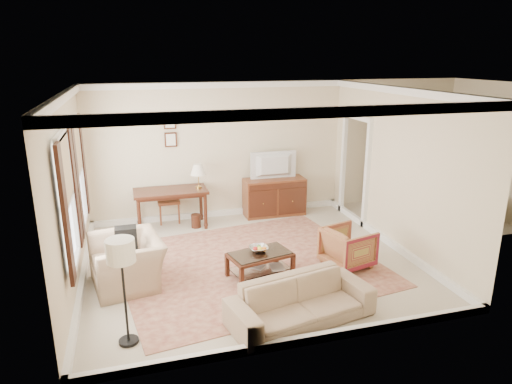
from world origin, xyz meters
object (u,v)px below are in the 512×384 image
writing_desk (171,195)px  coffee_table (260,259)px  sofa (301,295)px  tv (275,157)px  sideboard (274,197)px  club_armchair (127,254)px  striped_armchair (348,246)px

writing_desk → coffee_table: bearing=-66.7°
writing_desk → sofa: (1.29, -3.98, -0.31)m
tv → sideboard: bearing=-90.0°
sofa → tv: bearing=65.0°
writing_desk → club_armchair: size_ratio=1.27×
striped_armchair → sofa: size_ratio=0.38×
sideboard → sofa: 4.27m
writing_desk → coffee_table: size_ratio=1.36×
writing_desk → sofa: bearing=-72.0°
writing_desk → sideboard: 2.30m
tv → striped_armchair: tv is taller
striped_armchair → sideboard: bearing=-7.2°
writing_desk → coffee_table: (1.13, -2.62, -0.38)m
club_armchair → coffee_table: bearing=71.0°
coffee_table → club_armchair: (-2.03, 0.32, 0.19)m
tv → coffee_table: size_ratio=0.90×
coffee_table → striped_armchair: size_ratio=1.46×
sideboard → tv: size_ratio=1.37×
tv → sofa: size_ratio=0.50×
coffee_table → striped_armchair: striped_armchair is taller
coffee_table → club_armchair: bearing=171.1°
club_armchair → sofa: 2.77m
writing_desk → club_armchair: bearing=-111.4°
writing_desk → striped_armchair: writing_desk is taller
sideboard → coffee_table: size_ratio=1.24×
tv → striped_armchair: (0.38, -2.81, -0.94)m
sideboard → coffee_table: bearing=-112.3°
coffee_table → sofa: bearing=-83.1°
sideboard → sofa: bearing=-103.3°
sideboard → club_armchair: size_ratio=1.16×
tv → striped_armchair: 2.98m
sideboard → striped_armchair: 2.85m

